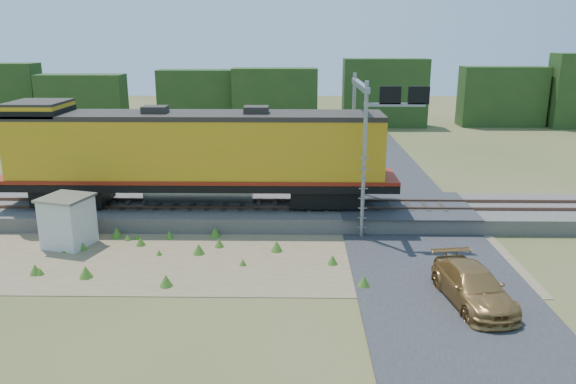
{
  "coord_description": "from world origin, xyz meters",
  "views": [
    {
      "loc": [
        1.16,
        -23.06,
        9.73
      ],
      "look_at": [
        0.75,
        3.0,
        2.4
      ],
      "focal_mm": 35.0,
      "sensor_mm": 36.0,
      "label": 1
    }
  ],
  "objects_px": {
    "shed": "(68,221)",
    "car": "(473,287)",
    "locomotive": "(192,154)",
    "signal_gantry": "(369,117)"
  },
  "relations": [
    {
      "from": "shed",
      "to": "car",
      "type": "distance_m",
      "value": 18.32
    },
    {
      "from": "locomotive",
      "to": "shed",
      "type": "height_order",
      "value": "locomotive"
    },
    {
      "from": "locomotive",
      "to": "signal_gantry",
      "type": "xyz_separation_m",
      "value": [
        9.2,
        -0.68,
        2.08
      ]
    },
    {
      "from": "locomotive",
      "to": "car",
      "type": "height_order",
      "value": "locomotive"
    },
    {
      "from": "locomotive",
      "to": "car",
      "type": "xyz_separation_m",
      "value": [
        12.17,
        -9.81,
        -2.96
      ]
    },
    {
      "from": "shed",
      "to": "locomotive",
      "type": "bearing_deg",
      "value": 54.11
    },
    {
      "from": "signal_gantry",
      "to": "car",
      "type": "xyz_separation_m",
      "value": [
        2.97,
        -9.12,
        -5.03
      ]
    },
    {
      "from": "shed",
      "to": "signal_gantry",
      "type": "distance_m",
      "value": 15.5
    },
    {
      "from": "locomotive",
      "to": "shed",
      "type": "bearing_deg",
      "value": -141.83
    },
    {
      "from": "locomotive",
      "to": "car",
      "type": "bearing_deg",
      "value": -38.87
    }
  ]
}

